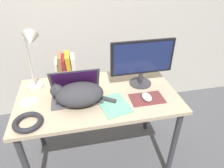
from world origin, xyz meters
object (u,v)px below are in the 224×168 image
at_px(computer_mouse, 147,97).
at_px(desk_lamp, 31,50).
at_px(notepad, 114,105).
at_px(laptop, 76,92).
at_px(cable_coil, 28,122).
at_px(external_monitor, 142,61).
at_px(cat, 78,94).
at_px(book_row, 66,69).
at_px(cd_disc, 29,102).

relative_size(computer_mouse, desk_lamp, 0.23).
distance_m(desk_lamp, notepad, 0.71).
xyz_separation_m(laptop, cable_coil, (-0.31, -0.23, -0.03)).
bearing_deg(external_monitor, cat, -163.57).
bearing_deg(cat, book_row, 103.93).
distance_m(desk_lamp, cable_coil, 0.52).
bearing_deg(desk_lamp, cat, -40.87).
relative_size(external_monitor, cable_coil, 2.69).
bearing_deg(cd_disc, notepad, -15.48).
bearing_deg(cat, computer_mouse, -7.13).
height_order(external_monitor, desk_lamp, desk_lamp).
distance_m(book_row, cable_coil, 0.55).
bearing_deg(notepad, cd_disc, 164.52).
distance_m(laptop, external_monitor, 0.56).
relative_size(laptop, notepad, 1.29).
height_order(laptop, book_row, book_row).
distance_m(external_monitor, cd_disc, 0.90).
relative_size(notepad, cd_disc, 2.34).
height_order(cat, cd_disc, cat).
xyz_separation_m(external_monitor, desk_lamp, (-0.81, 0.11, 0.11)).
xyz_separation_m(desk_lamp, notepad, (0.53, -0.34, -0.32)).
distance_m(laptop, cable_coil, 0.39).
xyz_separation_m(external_monitor, notepad, (-0.27, -0.24, -0.20)).
height_order(external_monitor, cd_disc, external_monitor).
distance_m(cable_coil, cd_disc, 0.24).
bearing_deg(computer_mouse, cat, 172.87).
height_order(laptop, cat, laptop).
distance_m(laptop, computer_mouse, 0.52).
height_order(cat, notepad, cat).
bearing_deg(cd_disc, desk_lamp, 70.49).
height_order(laptop, external_monitor, external_monitor).
bearing_deg(cable_coil, notepad, 7.49).
distance_m(computer_mouse, notepad, 0.25).
bearing_deg(desk_lamp, computer_mouse, -22.05).
height_order(external_monitor, cable_coil, external_monitor).
distance_m(cat, book_row, 0.33).
distance_m(external_monitor, notepad, 0.42).
relative_size(book_row, cd_disc, 2.06).
height_order(external_monitor, book_row, external_monitor).
relative_size(computer_mouse, notepad, 0.39).
bearing_deg(laptop, cable_coil, -143.73).
bearing_deg(notepad, desk_lamp, 147.34).
bearing_deg(notepad, book_row, 128.20).
relative_size(external_monitor, cd_disc, 4.17).
xyz_separation_m(book_row, notepad, (0.31, -0.40, -0.11)).
relative_size(cat, cable_coil, 2.44).
xyz_separation_m(cat, external_monitor, (0.51, 0.15, 0.13)).
xyz_separation_m(book_row, cable_coil, (-0.25, -0.47, -0.10)).
xyz_separation_m(laptop, external_monitor, (0.53, 0.08, 0.16)).
xyz_separation_m(computer_mouse, book_row, (-0.57, 0.38, 0.10)).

